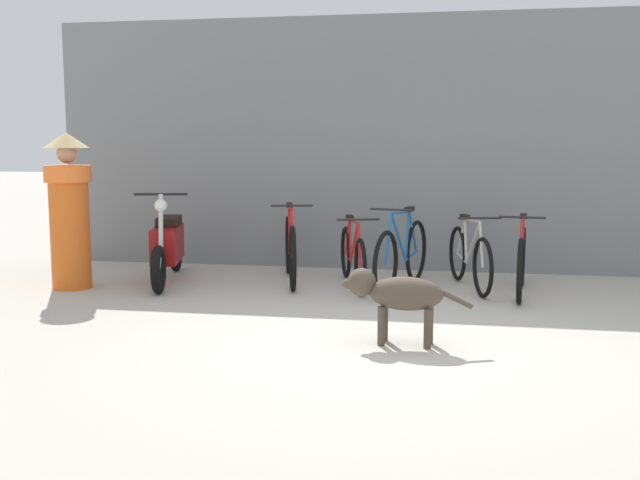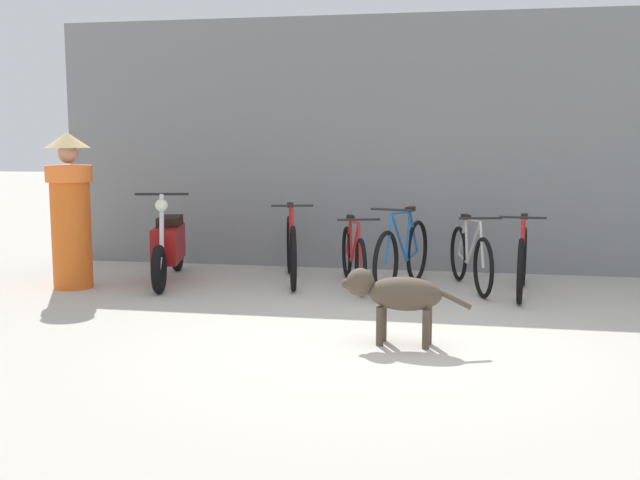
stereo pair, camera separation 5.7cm
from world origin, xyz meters
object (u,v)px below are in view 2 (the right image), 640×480
bicycle_4 (522,261)px  bicycle_3 (470,258)px  bicycle_0 (291,249)px  person_in_robes (70,208)px  bicycle_2 (402,256)px  stray_dog (395,294)px  bicycle_1 (353,257)px  motorcycle (169,246)px

bicycle_4 → bicycle_3: bearing=-106.5°
bicycle_0 → person_in_robes: 2.49m
bicycle_4 → person_in_robes: 4.92m
bicycle_2 → bicycle_3: (0.73, 0.20, -0.04)m
person_in_robes → bicycle_0: bearing=-142.3°
bicycle_0 → stray_dog: 2.84m
bicycle_0 → bicycle_2: 1.32m
bicycle_1 → person_in_robes: 3.16m
bicycle_3 → stray_dog: (-0.62, -2.43, 0.07)m
bicycle_3 → person_in_robes: size_ratio=0.92×
bicycle_3 → bicycle_4: bicycle_4 is taller
bicycle_4 → person_in_robes: size_ratio=0.97×
bicycle_1 → bicycle_2: size_ratio=0.94×
bicycle_0 → bicycle_2: size_ratio=1.00×
person_in_robes → motorcycle: bearing=-130.3°
motorcycle → stray_dog: (2.80, -2.22, 0.00)m
bicycle_0 → bicycle_4: size_ratio=1.05×
bicycle_1 → stray_dog: bicycle_1 is taller
bicycle_4 → stray_dog: 2.49m
bicycle_2 → stray_dog: 2.23m
bicycle_4 → stray_dog: bicycle_4 is taller
person_in_robes → bicycle_2: bearing=-152.6°
bicycle_1 → person_in_robes: person_in_robes is taller
bicycle_2 → motorcycle: size_ratio=0.92×
bicycle_0 → bicycle_4: bearing=69.2°
bicycle_3 → motorcycle: size_ratio=0.83×
bicycle_0 → bicycle_2: (1.30, -0.24, 0.00)m
bicycle_1 → bicycle_3: size_ratio=1.04×
bicycle_0 → bicycle_1: (0.74, -0.13, -0.05)m
bicycle_2 → motorcycle: motorcycle is taller
stray_dog → person_in_robes: 4.10m
bicycle_0 → person_in_robes: person_in_robes is taller
bicycle_1 → person_in_robes: (-3.04, -0.67, 0.56)m
bicycle_0 → motorcycle: bearing=-94.8°
bicycle_0 → bicycle_3: (2.03, -0.04, -0.04)m
bicycle_1 → bicycle_4: bearing=69.4°
bicycle_2 → stray_dog: bicycle_2 is taller
stray_dog → bicycle_0: bearing=-55.9°
bicycle_0 → motorcycle: motorcycle is taller
bicycle_1 → motorcycle: 2.14m
bicycle_3 → bicycle_4: bearing=52.2°
bicycle_2 → motorcycle: bearing=-75.9°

